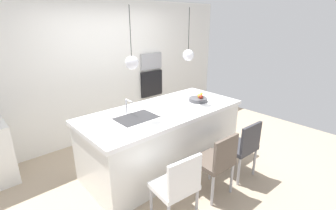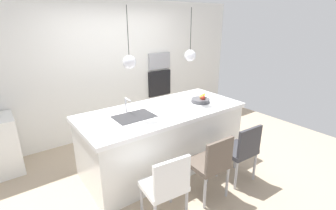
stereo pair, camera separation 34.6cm
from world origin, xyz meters
The scene contains 13 objects.
floor centered at (0.00, 0.00, 0.00)m, with size 6.60×6.60×0.00m, color tan.
back_wall centered at (0.00, 1.65, 1.30)m, with size 6.00×0.10×2.60m, color silver.
kitchen_island centered at (0.00, 0.00, 0.47)m, with size 2.51×1.11×0.94m.
sink_basin centered at (-0.49, 0.00, 0.94)m, with size 0.56×0.40×0.02m, color #2D2D30.
faucet centered at (-0.49, 0.21, 1.09)m, with size 0.02×0.17×0.22m.
fruit_bowl centered at (0.70, -0.09, 0.99)m, with size 0.30×0.30×0.14m.
microwave centered at (1.02, 1.58, 1.38)m, with size 0.54×0.08×0.34m, color #9E9EA3.
oven centered at (1.02, 1.58, 0.88)m, with size 0.56×0.08×0.56m, color black.
chair_near centered at (-0.67, -1.01, 0.50)m, with size 0.50×0.45×0.87m.
chair_middle centered at (0.03, -1.01, 0.52)m, with size 0.47×0.45×0.89m.
chair_far centered at (0.63, -1.01, 0.51)m, with size 0.47×0.44×0.88m.
pendant_light_left centered at (-0.52, 0.00, 1.71)m, with size 0.18×0.18×0.78m.
pendant_light_right centered at (0.52, 0.00, 1.71)m, with size 0.18×0.18×0.78m.
Camera 1 is at (-2.27, -2.63, 2.23)m, focal length 26.17 mm.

